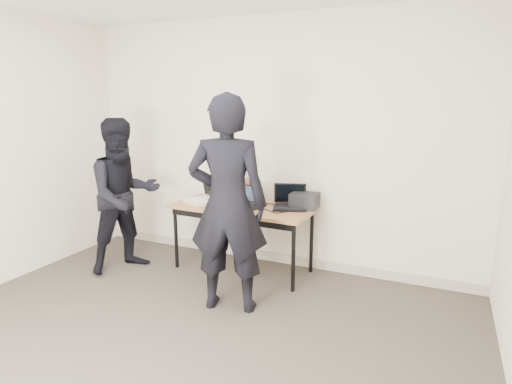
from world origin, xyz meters
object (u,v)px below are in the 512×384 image
Objects in this scene: person_observer at (124,196)px; laptop_center at (248,202)px; laptop_beige at (202,198)px; person_typist at (228,205)px; laptop_right at (290,202)px; leather_satchel at (236,189)px; equipment_box at (305,201)px; desk at (242,212)px.

laptop_center is at bearing -42.54° from person_observer.
laptop_beige is at bearing -29.89° from person_observer.
person_typist is at bearing -60.04° from laptop_center.
laptop_right is 1.11× the size of leather_satchel.
equipment_box is 0.17× the size of person_observer.
leather_satchel is 1.37× the size of equipment_box.
desk is 3.64× the size of laptop_right.
person_observer is (-0.99, -0.69, -0.03)m from leather_satchel.
person_typist reaches higher than equipment_box.
laptop_center is 0.60m from equipment_box.
desk is at bearing -87.64° from person_typist.
leather_satchel is at bearing 153.04° from laptop_center.
laptop_center is (0.55, 0.01, 0.00)m from laptop_beige.
equipment_box is (0.63, 0.19, 0.14)m from desk.
person_typist is (-0.23, -0.95, 0.17)m from laptop_right.
laptop_right reaches higher than desk.
person_typist reaches higher than laptop_right.
equipment_box is at bearing -42.48° from person_observer.
person_typist is 1.48m from person_observer.
person_typist is (0.18, -0.80, 0.18)m from laptop_center.
laptop_right is 0.22× the size of person_typist.
person_typist is (0.43, -1.04, 0.10)m from leather_satchel.
laptop_center is (0.07, -0.01, 0.11)m from desk.
laptop_center is 0.35m from leather_satchel.
desk is at bearing -40.90° from person_observer.
leather_satchel is (-0.66, 0.08, 0.07)m from laptop_right.
person_observer is at bearing -28.82° from person_typist.
laptop_beige reaches higher than laptop_center.
desk is 0.13m from laptop_center.
laptop_beige is 0.83m from person_observer.
laptop_beige is 0.25× the size of person_observer.
laptop_center is 1.32× the size of equipment_box.
laptop_center is at bearing -92.15° from person_typist.
laptop_right is 1.52× the size of equipment_box.
desk is 4.02× the size of leather_satchel.
laptop_center is at bearing -7.63° from desk.
laptop_right is 0.99m from person_typist.
desk is at bearing 29.54° from laptop_beige.
laptop_beige is 1.13m from equipment_box.
desk is 0.89m from person_typist.
laptop_right is at bearing 37.63° from laptop_center.
leather_satchel reaches higher than equipment_box.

